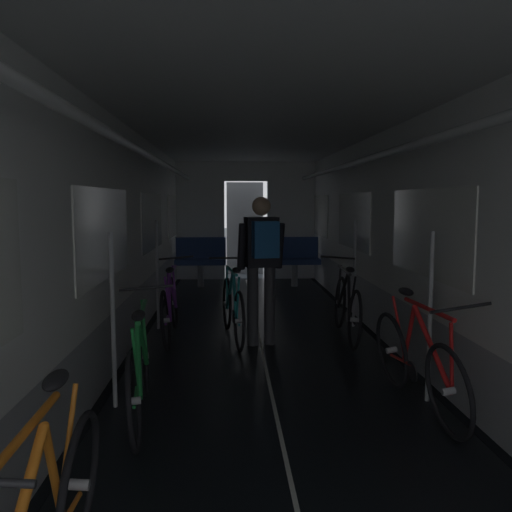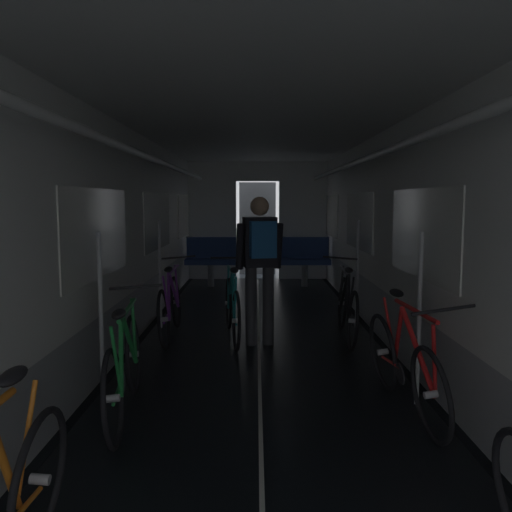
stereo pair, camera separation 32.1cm
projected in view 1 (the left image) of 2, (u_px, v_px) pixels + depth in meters
The scene contains 9 objects.
train_car_shell at pixel (262, 195), 5.60m from camera, with size 3.14×12.34×2.57m.
bench_seat_far_left at pixel (201, 257), 10.12m from camera, with size 0.98×0.51×0.95m.
bench_seat_far_right at pixel (294, 257), 10.21m from camera, with size 0.98×0.51×0.95m.
bicycle_purple at pixel (170, 307), 6.29m from camera, with size 0.44×1.69×0.95m.
bicycle_red at pixel (417, 362), 4.15m from camera, with size 0.46×1.69×0.95m.
bicycle_green at pixel (139, 370), 3.95m from camera, with size 0.44×1.69×0.95m.
bicycle_black at pixel (347, 306), 6.32m from camera, with size 0.44×1.69×0.95m.
person_cyclist_aisle at pixel (262, 257), 5.93m from camera, with size 0.56×0.44×1.69m.
bicycle_teal_in_aisle at pixel (233, 308), 6.25m from camera, with size 0.44×1.68×0.94m.
Camera 1 is at (-0.35, -2.03, 1.64)m, focal length 37.09 mm.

